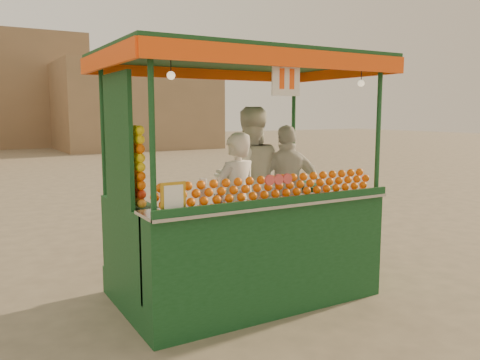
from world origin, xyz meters
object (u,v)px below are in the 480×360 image
vendor_left (236,202)px  vendor_middle (249,181)px  juice_cart (241,221)px  vendor_right (288,189)px

vendor_left → vendor_middle: 0.76m
vendor_left → vendor_middle: (0.51, 0.54, 0.15)m
vendor_left → juice_cart: bearing=84.7°
vendor_middle → vendor_left: bearing=61.3°
vendor_middle → vendor_right: size_ratio=1.14×
vendor_middle → vendor_right: bearing=167.1°
juice_cart → vendor_left: size_ratio=1.92×
vendor_right → juice_cart: bearing=42.0°
vendor_left → vendor_right: (0.95, 0.32, 0.03)m
juice_cart → vendor_right: bearing=23.6°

